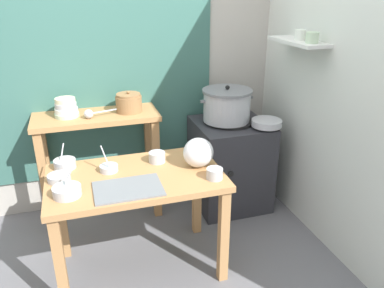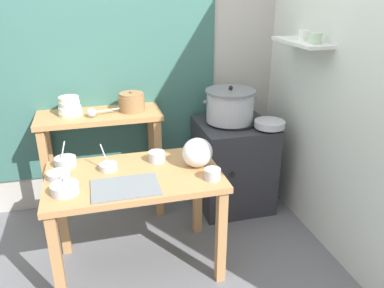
% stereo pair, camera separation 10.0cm
% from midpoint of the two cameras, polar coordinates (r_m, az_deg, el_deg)
% --- Properties ---
extents(ground_plane, '(9.00, 9.00, 0.00)m').
position_cam_midpoint_polar(ground_plane, '(2.81, -5.85, -18.29)').
color(ground_plane, slate).
extents(wall_back, '(4.40, 0.12, 2.60)m').
position_cam_midpoint_polar(wall_back, '(3.26, -8.55, 13.11)').
color(wall_back, '#B2ADA3').
rests_on(wall_back, ground).
extents(wall_right, '(0.30, 3.20, 2.60)m').
position_cam_midpoint_polar(wall_right, '(2.90, 21.18, 10.59)').
color(wall_right, silver).
rests_on(wall_right, ground).
extents(prep_table, '(1.10, 0.66, 0.72)m').
position_cam_midpoint_polar(prep_table, '(2.52, -7.33, -6.69)').
color(prep_table, '#B27F4C').
rests_on(prep_table, ground).
extents(back_shelf_table, '(0.96, 0.40, 0.90)m').
position_cam_midpoint_polar(back_shelf_table, '(3.15, -12.46, 0.66)').
color(back_shelf_table, '#B27F4C').
rests_on(back_shelf_table, ground).
extents(stove_block, '(0.60, 0.61, 0.78)m').
position_cam_midpoint_polar(stove_block, '(3.36, 6.94, -3.00)').
color(stove_block, '#2D2D33').
rests_on(stove_block, ground).
extents(steamer_pot, '(0.46, 0.41, 0.30)m').
position_cam_midpoint_polar(steamer_pot, '(3.17, 6.59, 5.71)').
color(steamer_pot, '#B7BABF').
rests_on(steamer_pot, stove_block).
extents(clay_pot, '(0.20, 0.20, 0.17)m').
position_cam_midpoint_polar(clay_pot, '(3.08, -8.04, 6.20)').
color(clay_pot, olive).
rests_on(clay_pot, back_shelf_table).
extents(bowl_stack_enamel, '(0.18, 0.18, 0.15)m').
position_cam_midpoint_polar(bowl_stack_enamel, '(3.08, -16.88, 5.34)').
color(bowl_stack_enamel, '#B7D1AD').
rests_on(bowl_stack_enamel, back_shelf_table).
extents(ladle, '(0.27, 0.10, 0.07)m').
position_cam_midpoint_polar(ladle, '(3.00, -13.63, 4.59)').
color(ladle, '#B7BABF').
rests_on(ladle, back_shelf_table).
extents(serving_tray, '(0.40, 0.28, 0.01)m').
position_cam_midpoint_polar(serving_tray, '(2.30, -8.65, -6.41)').
color(serving_tray, slate).
rests_on(serving_tray, prep_table).
extents(plastic_bag, '(0.20, 0.18, 0.20)m').
position_cam_midpoint_polar(plastic_bag, '(2.50, 1.96, -1.30)').
color(plastic_bag, white).
rests_on(plastic_bag, prep_table).
extents(wide_pan, '(0.24, 0.24, 0.05)m').
position_cam_midpoint_polar(wide_pan, '(3.12, 12.40, 2.93)').
color(wide_pan, '#B7BABF').
rests_on(wide_pan, stove_block).
extents(prep_bowl_0, '(0.10, 0.10, 0.07)m').
position_cam_midpoint_polar(prep_bowl_0, '(2.37, 4.29, -4.43)').
color(prep_bowl_0, '#B7BABF').
rests_on(prep_bowl_0, prep_table).
extents(prep_bowl_1, '(0.12, 0.12, 0.18)m').
position_cam_midpoint_polar(prep_bowl_1, '(2.53, -11.27, -3.27)').
color(prep_bowl_1, '#B7BABF').
rests_on(prep_bowl_1, prep_table).
extents(prep_bowl_2, '(0.11, 0.11, 0.07)m').
position_cam_midpoint_polar(prep_bowl_2, '(2.60, -4.18, -1.82)').
color(prep_bowl_2, '#B7BABF').
rests_on(prep_bowl_2, prep_table).
extents(prep_bowl_3, '(0.16, 0.16, 0.16)m').
position_cam_midpoint_polar(prep_bowl_3, '(2.32, -17.24, -6.32)').
color(prep_bowl_3, '#B7BABF').
rests_on(prep_bowl_3, prep_table).
extents(prep_bowl_4, '(0.14, 0.14, 0.16)m').
position_cam_midpoint_polar(prep_bowl_4, '(2.66, -17.31, -2.47)').
color(prep_bowl_4, '#B7BABF').
rests_on(prep_bowl_4, prep_table).
extents(prep_bowl_5, '(0.14, 0.14, 0.04)m').
position_cam_midpoint_polar(prep_bowl_5, '(2.51, -18.18, -4.39)').
color(prep_bowl_5, '#B7BABF').
rests_on(prep_bowl_5, prep_table).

